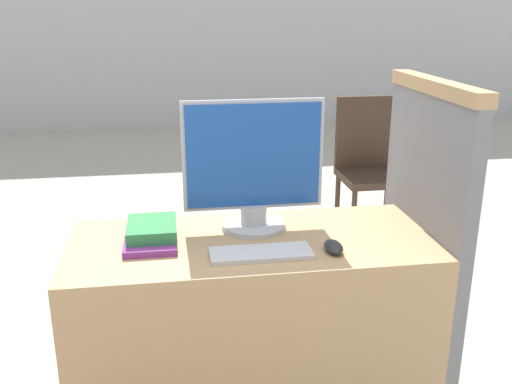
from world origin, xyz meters
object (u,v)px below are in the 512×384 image
(mouse, at_px, (333,247))
(book_stack, at_px, (151,233))
(monitor, at_px, (253,169))
(keyboard, at_px, (261,253))
(far_chair, at_px, (370,160))

(mouse, distance_m, book_stack, 0.63)
(monitor, height_order, book_stack, monitor)
(monitor, bearing_deg, keyboard, -92.75)
(monitor, relative_size, book_stack, 1.97)
(book_stack, bearing_deg, keyboard, -25.71)
(book_stack, height_order, far_chair, far_chair)
(keyboard, height_order, mouse, mouse)
(mouse, xyz_separation_m, book_stack, (-0.61, 0.18, 0.02))
(book_stack, bearing_deg, far_chair, 51.60)
(monitor, bearing_deg, book_stack, -168.70)
(mouse, distance_m, far_chair, 2.23)
(monitor, distance_m, book_stack, 0.43)
(keyboard, bearing_deg, monitor, 87.25)
(monitor, height_order, mouse, monitor)
(monitor, xyz_separation_m, book_stack, (-0.37, -0.07, -0.20))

